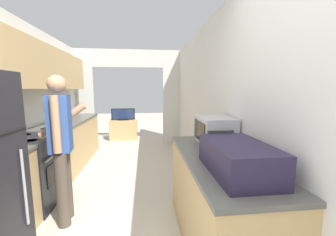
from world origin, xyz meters
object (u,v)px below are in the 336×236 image
(microwave, at_px, (215,130))
(tv_cabinet, at_px, (124,130))
(television, at_px, (123,114))
(person, at_px, (61,146))
(knife, at_px, (46,128))
(range_oven, at_px, (30,171))
(suitcase, at_px, (237,158))

(microwave, xyz_separation_m, tv_cabinet, (-1.39, 4.00, -0.75))
(microwave, xyz_separation_m, television, (-1.39, 3.96, -0.29))
(person, xyz_separation_m, knife, (-0.61, 1.01, 0.02))
(television, bearing_deg, knife, -107.49)
(microwave, distance_m, television, 4.21)
(knife, bearing_deg, microwave, -17.87)
(person, xyz_separation_m, microwave, (1.66, -0.15, 0.16))
(range_oven, relative_size, microwave, 2.15)
(tv_cabinet, xyz_separation_m, knife, (-0.88, -2.85, 0.61))
(microwave, bearing_deg, range_oven, 166.11)
(person, distance_m, knife, 1.18)
(microwave, height_order, television, microwave)
(suitcase, height_order, television, suitcase)
(knife, bearing_deg, tv_cabinet, 81.91)
(microwave, distance_m, knife, 2.55)
(range_oven, height_order, person, person)
(tv_cabinet, bearing_deg, microwave, -70.89)
(suitcase, relative_size, television, 1.00)
(range_oven, xyz_separation_m, microwave, (2.22, -0.55, 0.59))
(suitcase, relative_size, knife, 1.93)
(range_oven, bearing_deg, person, -35.92)
(suitcase, bearing_deg, range_oven, 147.64)
(tv_cabinet, bearing_deg, person, -94.08)
(range_oven, xyz_separation_m, person, (0.56, -0.40, 0.42))
(tv_cabinet, xyz_separation_m, television, (0.00, -0.04, 0.46))
(microwave, distance_m, tv_cabinet, 4.30)
(microwave, relative_size, television, 0.71)
(television, distance_m, knife, 2.94)
(range_oven, xyz_separation_m, television, (0.83, 3.41, 0.30))
(range_oven, distance_m, microwave, 2.36)
(suitcase, distance_m, microwave, 0.80)
(suitcase, bearing_deg, microwave, 82.18)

